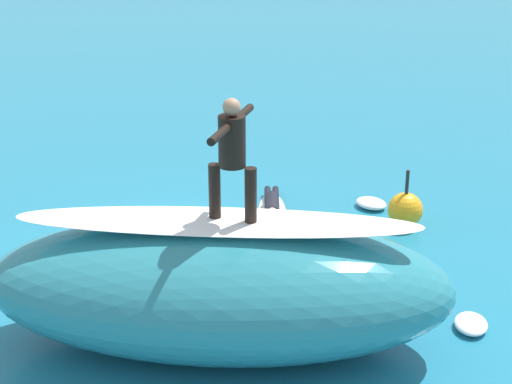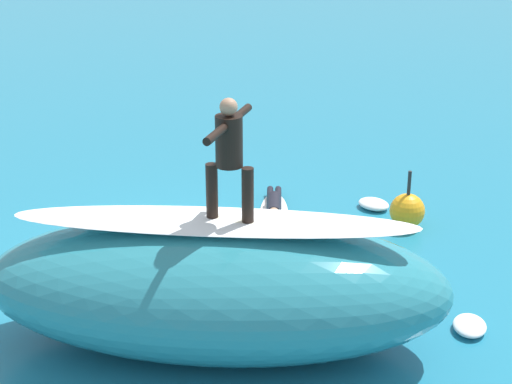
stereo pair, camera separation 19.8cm
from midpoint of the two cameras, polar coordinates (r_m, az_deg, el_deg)
name	(u,v)px [view 1 (the left image)]	position (r m, az deg, el deg)	size (l,w,h in m)	color
ground_plane	(176,254)	(14.09, -5.93, -4.24)	(120.00, 120.00, 0.00)	teal
wave_crest	(218,286)	(11.10, -3.12, -6.51)	(6.26, 2.72, 1.80)	teal
wave_foam_lip	(217,222)	(10.69, -3.22, -2.06)	(5.32, 0.95, 0.08)	white
surfboard_riding	(233,222)	(10.66, -2.14, -2.08)	(1.84, 0.48, 0.08)	#EAE5C6
surfer_riding	(232,150)	(10.31, -2.21, 2.88)	(0.82, 1.38, 1.61)	black
surfboard_paddling	(272,214)	(15.47, 0.74, -1.52)	(2.07, 0.54, 0.07)	silver
surfer_paddling	(272,203)	(15.52, 0.74, -0.79)	(0.58, 1.61, 0.29)	black
buoy_marker	(405,210)	(15.15, 9.88, -1.21)	(0.64, 0.64, 1.08)	orange
foam_patch_near	(371,203)	(15.95, 7.59, -0.78)	(0.63, 0.50, 0.18)	white
foam_patch_mid	(121,242)	(14.47, -9.67, -3.41)	(0.62, 0.54, 0.15)	white
foam_patch_far	(471,324)	(12.21, 14.14, -8.80)	(0.64, 0.47, 0.16)	white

